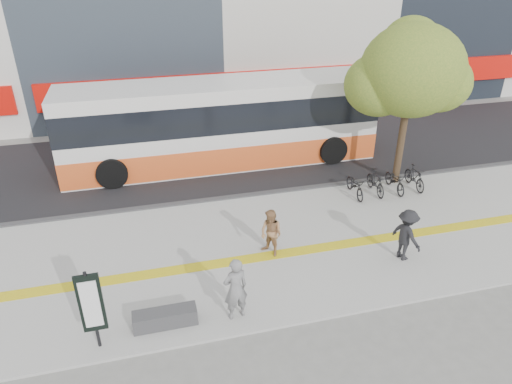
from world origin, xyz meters
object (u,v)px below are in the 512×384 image
object	(u,v)px
signboard	(91,304)
street_tree	(410,72)
bench	(165,318)
pedestrian_dark	(406,235)
bus	(221,126)
seated_woman	(235,289)
pedestrian_tan	(271,233)

from	to	relation	value
signboard	street_tree	bearing A→B (deg)	29.07
bench	pedestrian_dark	size ratio (longest dim) A/B	0.96
pedestrian_dark	bus	bearing A→B (deg)	9.33
street_tree	pedestrian_dark	distance (m)	6.59
bench	seated_woman	world-z (taller)	seated_woman
bus	seated_woman	world-z (taller)	bus
signboard	pedestrian_dark	distance (m)	9.05
bench	signboard	xyz separation A→B (m)	(-1.60, -0.31, 1.06)
bench	pedestrian_tan	xyz separation A→B (m)	(3.45, 2.30, 0.54)
bench	seated_woman	xyz separation A→B (m)	(1.80, -0.14, 0.67)
bench	pedestrian_dark	world-z (taller)	pedestrian_dark
street_tree	pedestrian_dark	size ratio (longest dim) A/B	3.78
bus	pedestrian_dark	world-z (taller)	bus
bench	signboard	size ratio (longest dim) A/B	0.73
pedestrian_dark	bench	bearing A→B (deg)	82.84
pedestrian_dark	signboard	bearing A→B (deg)	83.29
seated_woman	street_tree	bearing A→B (deg)	-154.70
pedestrian_tan	pedestrian_dark	world-z (taller)	pedestrian_dark
pedestrian_tan	seated_woman	bearing A→B (deg)	-68.12
bench	pedestrian_dark	xyz separation A→B (m)	(7.33, 1.07, 0.61)
seated_woman	bus	bearing A→B (deg)	-111.28
seated_woman	pedestrian_dark	distance (m)	5.66
bench	bus	world-z (taller)	bus
street_tree	seated_woman	xyz separation A→B (m)	(-7.98, -6.16, -3.54)
signboard	bus	distance (m)	11.17
signboard	pedestrian_tan	size ratio (longest dim) A/B	1.43
bench	bus	size ratio (longest dim) A/B	0.12
signboard	bus	size ratio (longest dim) A/B	0.16
signboard	bus	bearing A→B (deg)	63.70
bench	pedestrian_tan	world-z (taller)	pedestrian_tan
seated_woman	bench	bearing A→B (deg)	-16.71
pedestrian_dark	street_tree	bearing A→B (deg)	-41.77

